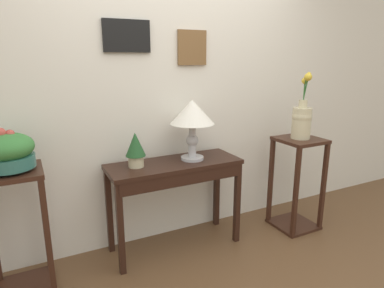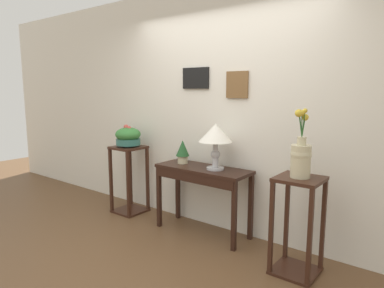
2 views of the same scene
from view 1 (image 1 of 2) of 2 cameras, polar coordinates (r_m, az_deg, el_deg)
name	(u,v)px [view 1 (image 1 of 2)]	position (r m, az deg, el deg)	size (l,w,h in m)	color
back_wall_with_art	(168,80)	(2.91, -4.08, 10.78)	(9.00, 0.13, 2.80)	silver
console_table	(176,177)	(2.75, -2.81, -5.57)	(1.09, 0.41, 0.76)	black
table_lamp	(192,116)	(2.71, 0.04, 4.88)	(0.36, 0.36, 0.50)	#B7B7BC
potted_plant_on_console	(135,148)	(2.60, -9.62, -0.69)	(0.16, 0.16, 0.27)	beige
pedestal_stand_left	(19,233)	(2.60, -27.41, -13.35)	(0.38, 0.38, 0.89)	#381E14
planter_bowl_wide_left	(7,151)	(2.41, -28.99, -1.10)	(0.32, 0.32, 0.28)	#2D665B
pedestal_stand_right	(296,184)	(3.32, 17.38, -6.45)	(0.38, 0.38, 0.88)	#381E14
flower_vase_tall_right	(302,118)	(3.16, 18.25, 4.25)	(0.18, 0.18, 0.59)	beige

